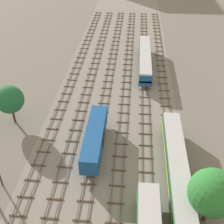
# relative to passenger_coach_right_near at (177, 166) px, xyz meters

# --- Properties ---
(ground_plane) EXTENTS (480.00, 480.00, 0.00)m
(ground_plane) POSITION_rel_passenger_coach_right_near_xyz_m (-10.57, 16.20, -2.61)
(ground_plane) COLOR slate
(ballast_bed) EXTENTS (25.14, 176.00, 0.01)m
(ballast_bed) POSITION_rel_passenger_coach_right_near_xyz_m (-10.57, 16.20, -2.61)
(ballast_bed) COLOR gray
(ballast_bed) RESTS_ON ground
(track_far_left) EXTENTS (2.40, 126.00, 0.29)m
(track_far_left) POSITION_rel_passenger_coach_right_near_xyz_m (-21.14, 17.20, -2.48)
(track_far_left) COLOR #47382D
(track_far_left) RESTS_ON ground
(track_left) EXTENTS (2.40, 126.00, 0.29)m
(track_left) POSITION_rel_passenger_coach_right_near_xyz_m (-16.91, 17.20, -2.48)
(track_left) COLOR #47382D
(track_left) RESTS_ON ground
(track_centre_left) EXTENTS (2.40, 126.00, 0.29)m
(track_centre_left) POSITION_rel_passenger_coach_right_near_xyz_m (-12.69, 17.20, -2.48)
(track_centre_left) COLOR #47382D
(track_centre_left) RESTS_ON ground
(track_centre) EXTENTS (2.40, 126.00, 0.29)m
(track_centre) POSITION_rel_passenger_coach_right_near_xyz_m (-8.46, 17.20, -2.48)
(track_centre) COLOR #47382D
(track_centre) RESTS_ON ground
(track_centre_right) EXTENTS (2.40, 126.00, 0.29)m
(track_centre_right) POSITION_rel_passenger_coach_right_near_xyz_m (-4.23, 17.20, -2.48)
(track_centre_right) COLOR #47382D
(track_centre_right) RESTS_ON ground
(track_right) EXTENTS (2.40, 126.00, 0.29)m
(track_right) POSITION_rel_passenger_coach_right_near_xyz_m (0.00, 17.20, -2.48)
(track_right) COLOR #47382D
(track_right) RESTS_ON ground
(passenger_coach_right_near) EXTENTS (2.96, 22.00, 3.80)m
(passenger_coach_right_near) POSITION_rel_passenger_coach_right_near_xyz_m (0.00, 0.00, 0.00)
(passenger_coach_right_near) COLOR #286638
(passenger_coach_right_near) RESTS_ON ground
(freight_boxcar_centre_left_mid) EXTENTS (2.87, 14.00, 3.60)m
(freight_boxcar_centre_left_mid) POSITION_rel_passenger_coach_right_near_xyz_m (-12.68, 5.33, -0.16)
(freight_boxcar_centre_left_mid) COLOR #194C8C
(freight_boxcar_centre_left_mid) RESTS_ON ground
(passenger_coach_centre_right_midfar) EXTENTS (2.96, 22.00, 3.80)m
(passenger_coach_centre_right_midfar) POSITION_rel_passenger_coach_right_near_xyz_m (-4.23, 35.39, 0.00)
(passenger_coach_centre_right_midfar) COLOR #194C8C
(passenger_coach_centre_right_midfar) RESTS_ON ground
(lineside_tree_0) EXTENTS (5.92, 5.92, 8.47)m
(lineside_tree_0) POSITION_rel_passenger_coach_right_near_xyz_m (3.13, -6.82, 2.88)
(lineside_tree_0) COLOR #4C331E
(lineside_tree_0) RESTS_ON ground
(lineside_tree_1) EXTENTS (5.11, 5.11, 7.62)m
(lineside_tree_1) POSITION_rel_passenger_coach_right_near_xyz_m (-28.68, 11.25, 2.44)
(lineside_tree_1) COLOR #4C331E
(lineside_tree_1) RESTS_ON ground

